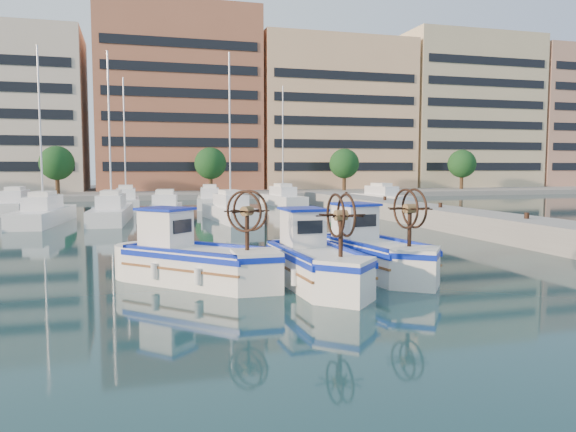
% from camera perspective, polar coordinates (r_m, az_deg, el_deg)
% --- Properties ---
extents(ground, '(300.00, 300.00, 0.00)m').
position_cam_1_polar(ground, '(18.58, 2.68, -6.60)').
color(ground, '#1A4045').
rests_on(ground, ground).
extents(quay, '(3.00, 60.00, 1.20)m').
position_cam_1_polar(quay, '(31.62, 20.78, -1.01)').
color(quay, gray).
rests_on(quay, ground).
extents(waterfront, '(180.00, 40.00, 25.60)m').
position_cam_1_polar(waterfront, '(83.98, -5.44, 10.01)').
color(waterfront, gray).
rests_on(waterfront, ground).
extents(yacht_marina, '(39.25, 22.48, 11.50)m').
position_cam_1_polar(yacht_marina, '(45.32, -12.85, 0.82)').
color(yacht_marina, white).
rests_on(yacht_marina, ground).
extents(fishing_boat_a, '(4.68, 4.72, 3.05)m').
position_cam_1_polar(fishing_boat_a, '(18.24, -9.62, -4.19)').
color(fishing_boat_a, white).
rests_on(fishing_boat_a, ground).
extents(fishing_boat_b, '(2.15, 4.88, 3.01)m').
position_cam_1_polar(fishing_boat_b, '(17.78, 2.71, -4.40)').
color(fishing_boat_b, white).
rests_on(fishing_boat_b, ground).
extents(fishing_boat_c, '(2.72, 5.06, 3.07)m').
position_cam_1_polar(fishing_boat_c, '(19.80, 8.52, -3.44)').
color(fishing_boat_c, white).
rests_on(fishing_boat_c, ground).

